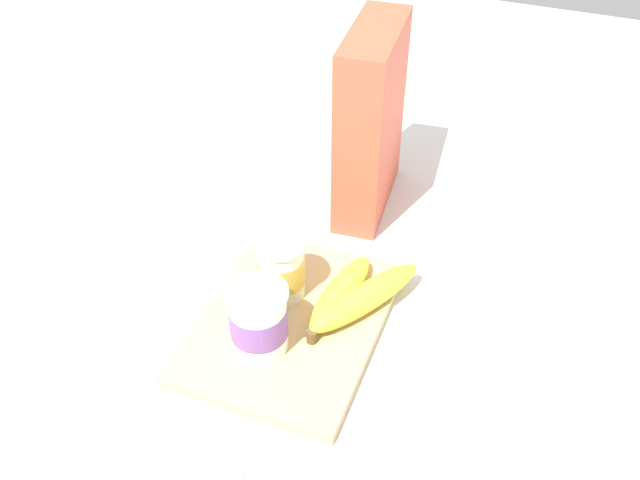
{
  "coord_description": "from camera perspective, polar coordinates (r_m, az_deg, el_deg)",
  "views": [
    {
      "loc": [
        -0.54,
        -0.25,
        0.66
      ],
      "look_at": [
        0.1,
        0.0,
        0.07
      ],
      "focal_mm": 38.01,
      "sensor_mm": 36.0,
      "label": 1
    }
  ],
  "objects": [
    {
      "name": "ground_plane",
      "position": [
        0.89,
        -2.4,
        -7.23
      ],
      "size": [
        2.4,
        2.4,
        0.0
      ],
      "primitive_type": "plane",
      "color": "silver"
    },
    {
      "name": "cutting_board",
      "position": [
        0.88,
        -2.41,
        -6.89
      ],
      "size": [
        0.3,
        0.22,
        0.02
      ],
      "primitive_type": "cube",
      "color": "tan",
      "rests_on": "ground_plane"
    },
    {
      "name": "cereal_box",
      "position": [
        1.01,
        4.26,
        9.83
      ],
      "size": [
        0.19,
        0.08,
        0.29
      ],
      "primitive_type": "cube",
      "rotation": [
        0.0,
        0.0,
        0.09
      ],
      "color": "#D85138",
      "rests_on": "ground_plane"
    },
    {
      "name": "yogurt_cup_front",
      "position": [
        0.82,
        -5.21,
        -6.66
      ],
      "size": [
        0.08,
        0.08,
        0.09
      ],
      "color": "white",
      "rests_on": "cutting_board"
    },
    {
      "name": "yogurt_cup_back",
      "position": [
        0.88,
        -3.31,
        -2.33
      ],
      "size": [
        0.07,
        0.07,
        0.09
      ],
      "color": "white",
      "rests_on": "cutting_board"
    },
    {
      "name": "banana_bunch",
      "position": [
        0.88,
        2.93,
        -4.71
      ],
      "size": [
        0.18,
        0.12,
        0.04
      ],
      "color": "yellow",
      "rests_on": "cutting_board"
    }
  ]
}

